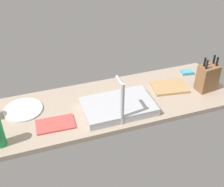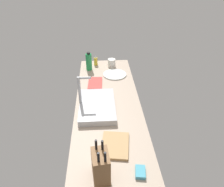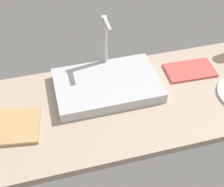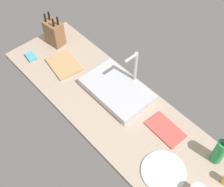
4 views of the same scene
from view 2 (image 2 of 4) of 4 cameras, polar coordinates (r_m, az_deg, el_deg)
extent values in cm
cube|color=tan|center=(192.42, -1.05, -2.95)|extent=(181.99, 56.99, 3.50)
cube|color=#B7BABF|center=(184.02, -3.90, -3.27)|extent=(46.70, 29.83, 5.15)
cylinder|color=#B7BABF|center=(180.06, -8.52, 0.20)|extent=(2.40, 2.40, 29.50)
cylinder|color=#B7BABF|center=(172.66, -7.21, 4.10)|extent=(2.00, 10.13, 2.00)
cylinder|color=#B7BABF|center=(190.03, -8.14, -2.46)|extent=(1.60, 1.60, 4.00)
cube|color=brown|center=(129.46, -3.00, -18.68)|extent=(14.77, 10.97, 19.35)
cylinder|color=black|center=(116.65, -1.82, -16.40)|extent=(1.55, 1.55, 6.53)
cylinder|color=black|center=(116.60, -3.60, -16.50)|extent=(1.55, 1.55, 6.53)
cylinder|color=black|center=(122.24, -2.56, -13.46)|extent=(1.55, 1.55, 6.53)
cylinder|color=black|center=(122.71, -4.23, -13.30)|extent=(1.55, 1.55, 6.53)
cube|color=tan|center=(152.09, 0.81, -13.48)|extent=(27.27, 22.02, 1.80)
cylinder|color=gold|center=(257.95, -4.32, 8.46)|extent=(4.28, 4.28, 9.03)
cone|color=silver|center=(255.57, -4.37, 9.67)|extent=(2.35, 2.35, 2.80)
cylinder|color=#1E8E47|center=(245.55, -6.13, 8.29)|extent=(6.75, 6.75, 18.69)
cylinder|color=black|center=(241.40, -6.28, 10.54)|extent=(3.71, 3.71, 2.20)
cylinder|color=silver|center=(236.37, 0.73, 5.09)|extent=(25.47, 25.47, 1.20)
cube|color=#CC4C47|center=(220.56, -4.47, 2.79)|extent=(24.21, 14.83, 1.20)
cylinder|color=silver|center=(252.93, -0.10, 8.08)|extent=(8.88, 8.88, 9.33)
cube|color=#4CA3BC|center=(138.69, 7.50, -19.86)|extent=(9.74, 7.19, 2.40)
camera|label=1|loc=(2.51, -45.81, 26.99)|focal=47.43mm
camera|label=3|loc=(1.58, 36.85, 22.84)|focal=49.41mm
camera|label=4|loc=(2.59, 20.83, 42.06)|focal=47.77mm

